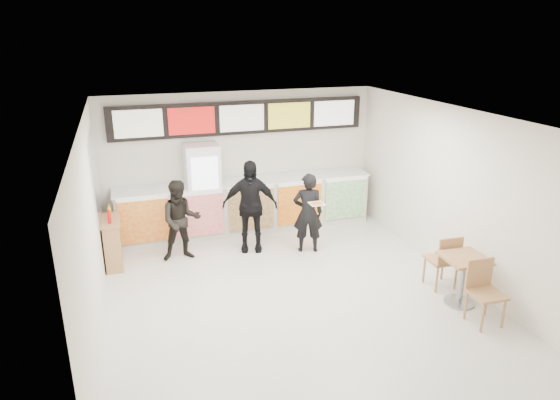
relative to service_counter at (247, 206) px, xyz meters
name	(u,v)px	position (x,y,z in m)	size (l,w,h in m)	color
floor	(294,297)	(0.00, -3.09, -0.57)	(7.00, 7.00, 0.00)	beige
ceiling	(296,117)	(0.00, -3.09, 2.43)	(7.00, 7.00, 0.00)	white
wall_back	(241,160)	(0.00, 0.41, 0.93)	(6.00, 6.00, 0.00)	silver
wall_left	(92,236)	(-3.00, -3.09, 0.93)	(7.00, 7.00, 0.00)	silver
wall_right	(456,194)	(3.00, -3.09, 0.93)	(7.00, 7.00, 0.00)	silver
service_counter	(247,206)	(0.00, 0.00, 0.00)	(5.56, 0.77, 1.14)	silver
menu_board	(241,118)	(0.00, 0.32, 1.88)	(5.50, 0.14, 0.70)	black
drinks_fridge	(203,191)	(-0.93, 0.02, 0.43)	(0.70, 0.67, 2.00)	white
mirror_panel	(95,173)	(-2.99, -0.64, 1.18)	(0.01, 2.00, 1.50)	#B2B7BF
customer_main	(308,213)	(0.88, -1.43, 0.24)	(0.59, 0.39, 1.62)	black
customer_left	(181,221)	(-1.55, -1.03, 0.22)	(0.77, 0.60, 1.58)	black
customer_mid	(250,206)	(-0.19, -1.02, 0.36)	(1.09, 0.45, 1.86)	black
pizza_slice	(317,203)	(0.88, -1.88, 0.58)	(0.36, 0.36, 0.02)	beige
cafe_table	(463,271)	(2.50, -4.11, 0.00)	(0.69, 1.70, 0.98)	#AA784E
condiment_ledge	(113,242)	(-2.82, -0.92, -0.10)	(0.33, 0.83, 1.10)	#AA784E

